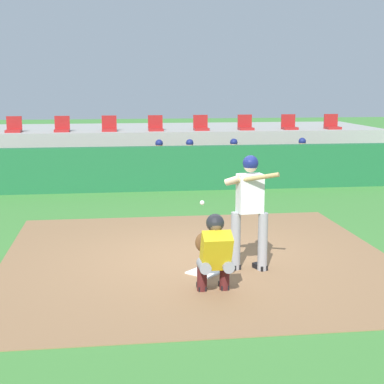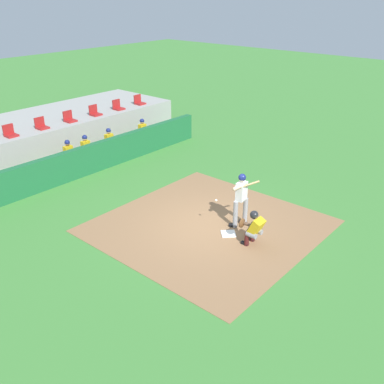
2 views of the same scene
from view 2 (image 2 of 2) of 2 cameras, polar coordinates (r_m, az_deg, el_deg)
name	(u,v)px [view 2 (image 2 of 2)]	position (r m, az deg, el deg)	size (l,w,h in m)	color
ground_plane	(208,226)	(14.04, 2.17, -4.49)	(80.00, 80.00, 0.00)	#428438
dirt_infield	(208,226)	(14.04, 2.17, -4.47)	(6.40, 6.40, 0.01)	#936B47
home_plate	(228,234)	(13.61, 4.80, -5.48)	(0.44, 0.44, 0.02)	white
batter_at_plate	(241,197)	(13.67, 6.46, -0.61)	(0.76, 0.69, 1.80)	#99999E
catcher_crouched	(253,227)	(12.90, 8.00, -4.53)	(0.48, 1.78, 1.13)	gray
dugout_wall	(84,161)	(18.16, -14.02, 3.96)	(13.00, 0.30, 1.20)	#1E6638
dugout_bench	(70,164)	(19.07, -15.68, 3.59)	(11.80, 0.44, 0.45)	olive
dugout_player_0	(70,155)	(18.77, -15.68, 4.72)	(0.49, 0.70, 1.30)	#939399
dugout_player_1	(88,149)	(19.23, -13.54, 5.45)	(0.49, 0.70, 1.30)	#939399
dugout_player_2	(111,142)	(19.96, -10.58, 6.45)	(0.49, 0.70, 1.30)	#939399
dugout_player_3	(144,132)	(21.22, -6.29, 7.86)	(0.49, 0.70, 1.30)	#939399
stands_platform	(26,137)	(21.72, -20.98, 6.80)	(15.00, 4.40, 1.40)	#9E9E99
stadium_seat_3	(10,133)	(19.56, -22.78, 7.16)	(0.46, 0.46, 0.48)	#A51E1E
stadium_seat_4	(41,125)	(20.20, -19.18, 8.26)	(0.46, 0.46, 0.48)	#A51E1E
stadium_seat_5	(69,119)	(20.92, -15.80, 9.27)	(0.46, 0.46, 0.48)	#A51E1E
stadium_seat_6	(95,112)	(21.72, -12.65, 10.17)	(0.46, 0.46, 0.48)	#A51E1E
stadium_seat_7	(118,107)	(22.58, -9.70, 10.98)	(0.46, 0.46, 0.48)	#A51E1E
stadium_seat_8	(139,102)	(23.49, -6.97, 11.71)	(0.46, 0.46, 0.48)	#A51E1E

